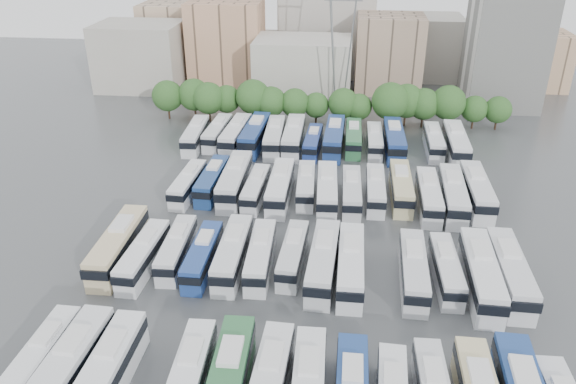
# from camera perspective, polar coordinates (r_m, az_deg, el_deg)

# --- Properties ---
(ground) EXTENTS (220.00, 220.00, 0.00)m
(ground) POSITION_cam_1_polar(r_m,az_deg,el_deg) (67.64, 2.27, -5.38)
(ground) COLOR #424447
(ground) RESTS_ON ground
(tree_line) EXTENTS (66.01, 8.11, 8.54)m
(tree_line) POSITION_cam_1_polar(r_m,az_deg,el_deg) (104.16, 3.61, 9.20)
(tree_line) COLOR black
(tree_line) RESTS_ON ground
(city_buildings) EXTENTS (102.00, 35.00, 20.00)m
(city_buildings) POSITION_cam_1_polar(r_m,az_deg,el_deg) (132.43, 1.37, 14.62)
(city_buildings) COLOR #9E998E
(city_buildings) RESTS_ON ground
(apartment_tower) EXTENTS (14.00, 14.00, 26.00)m
(apartment_tower) POSITION_cam_1_polar(r_m,az_deg,el_deg) (121.24, 21.34, 14.19)
(apartment_tower) COLOR silver
(apartment_tower) RESTS_ON ground
(electricity_pylon) EXTENTS (9.00, 6.91, 33.83)m
(electricity_pylon) POSITION_cam_1_polar(r_m,az_deg,el_deg) (108.48, 5.60, 17.56)
(electricity_pylon) COLOR slate
(electricity_pylon) RESTS_ON ground
(bus_r0_s0) EXTENTS (2.68, 11.32, 3.54)m
(bus_r0_s0) POSITION_cam_1_polar(r_m,az_deg,el_deg) (54.20, -23.80, -15.29)
(bus_r0_s0) COLOR white
(bus_r0_s0) RESTS_ON ground
(bus_r0_s1) EXTENTS (3.34, 13.25, 4.13)m
(bus_r0_s1) POSITION_cam_1_polar(r_m,az_deg,el_deg) (51.90, -21.51, -16.51)
(bus_r0_s1) COLOR silver
(bus_r0_s1) RESTS_ON ground
(bus_r0_s2) EXTENTS (2.83, 12.64, 3.96)m
(bus_r0_s2) POSITION_cam_1_polar(r_m,az_deg,el_deg) (50.70, -17.93, -17.15)
(bus_r0_s2) COLOR white
(bus_r0_s2) RESTS_ON ground
(bus_r0_s4) EXTENTS (2.97, 11.79, 3.67)m
(bus_r0_s4) POSITION_cam_1_polar(r_m,az_deg,el_deg) (48.91, -10.03, -18.21)
(bus_r0_s4) COLOR white
(bus_r0_s4) RESTS_ON ground
(bus_r0_s5) EXTENTS (3.18, 12.97, 4.05)m
(bus_r0_s5) POSITION_cam_1_polar(r_m,az_deg,el_deg) (47.98, -6.09, -18.66)
(bus_r0_s5) COLOR #2C663A
(bus_r0_s5) RESTS_ON ground
(bus_r0_s6) EXTENTS (3.05, 12.08, 3.76)m
(bus_r0_s6) POSITION_cam_1_polar(r_m,az_deg,el_deg) (47.79, -1.94, -18.95)
(bus_r0_s6) COLOR silver
(bus_r0_s6) RESTS_ON ground
(bus_r1_s0) EXTENTS (3.12, 13.38, 4.18)m
(bus_r1_s0) POSITION_cam_1_polar(r_m,az_deg,el_deg) (66.54, -16.84, -5.18)
(bus_r1_s0) COLOR beige
(bus_r1_s0) RESTS_ON ground
(bus_r1_s1) EXTENTS (2.89, 11.48, 3.58)m
(bus_r1_s1) POSITION_cam_1_polar(r_m,az_deg,el_deg) (64.56, -14.48, -6.22)
(bus_r1_s1) COLOR white
(bus_r1_s1) RESTS_ON ground
(bus_r1_s2) EXTENTS (2.77, 11.04, 3.44)m
(bus_r1_s2) POSITION_cam_1_polar(r_m,az_deg,el_deg) (65.04, -11.24, -5.63)
(bus_r1_s2) COLOR silver
(bus_r1_s2) RESTS_ON ground
(bus_r1_s3) EXTENTS (2.43, 10.98, 3.44)m
(bus_r1_s3) POSITION_cam_1_polar(r_m,az_deg,el_deg) (63.30, -8.66, -6.38)
(bus_r1_s3) COLOR navy
(bus_r1_s3) RESTS_ON ground
(bus_r1_s4) EXTENTS (2.76, 12.29, 3.85)m
(bus_r1_s4) POSITION_cam_1_polar(r_m,az_deg,el_deg) (62.97, -5.65, -6.16)
(bus_r1_s4) COLOR silver
(bus_r1_s4) RESTS_ON ground
(bus_r1_s5) EXTENTS (2.89, 11.54, 3.60)m
(bus_r1_s5) POSITION_cam_1_polar(r_m,az_deg,el_deg) (62.54, -2.82, -6.45)
(bus_r1_s5) COLOR silver
(bus_r1_s5) RESTS_ON ground
(bus_r1_s6) EXTENTS (2.84, 10.92, 3.40)m
(bus_r1_s6) POSITION_cam_1_polar(r_m,az_deg,el_deg) (62.89, 0.50, -6.31)
(bus_r1_s6) COLOR silver
(bus_r1_s6) RESTS_ON ground
(bus_r1_s7) EXTENTS (3.36, 12.93, 4.02)m
(bus_r1_s7) POSITION_cam_1_polar(r_m,az_deg,el_deg) (61.29, 3.58, -7.00)
(bus_r1_s7) COLOR silver
(bus_r1_s7) RESTS_ON ground
(bus_r1_s8) EXTENTS (2.85, 12.71, 3.98)m
(bus_r1_s8) POSITION_cam_1_polar(r_m,az_deg,el_deg) (61.01, 6.39, -7.34)
(bus_r1_s8) COLOR silver
(bus_r1_s8) RESTS_ON ground
(bus_r1_s10) EXTENTS (3.01, 12.17, 3.79)m
(bus_r1_s10) POSITION_cam_1_polar(r_m,az_deg,el_deg) (61.49, 12.63, -7.70)
(bus_r1_s10) COLOR silver
(bus_r1_s10) RESTS_ON ground
(bus_r1_s11) EXTENTS (2.61, 11.01, 3.44)m
(bus_r1_s11) POSITION_cam_1_polar(r_m,az_deg,el_deg) (62.72, 15.77, -7.55)
(bus_r1_s11) COLOR silver
(bus_r1_s11) RESTS_ON ground
(bus_r1_s12) EXTENTS (3.33, 13.55, 4.23)m
(bus_r1_s12) POSITION_cam_1_polar(r_m,az_deg,el_deg) (62.39, 19.02, -7.85)
(bus_r1_s12) COLOR silver
(bus_r1_s12) RESTS_ON ground
(bus_r1_s13) EXTENTS (3.03, 13.17, 4.12)m
(bus_r1_s13) POSITION_cam_1_polar(r_m,az_deg,el_deg) (63.82, 21.59, -7.55)
(bus_r1_s13) COLOR silver
(bus_r1_s13) RESTS_ON ground
(bus_r2_s1) EXTENTS (2.92, 11.11, 3.46)m
(bus_r2_s1) POSITION_cam_1_polar(r_m,az_deg,el_deg) (79.60, -10.13, 0.86)
(bus_r2_s1) COLOR white
(bus_r2_s1) RESTS_ON ground
(bus_r2_s2) EXTENTS (2.87, 11.72, 3.66)m
(bus_r2_s2) POSITION_cam_1_polar(r_m,az_deg,el_deg) (79.88, -7.67, 1.22)
(bus_r2_s2) COLOR navy
(bus_r2_s2) RESTS_ON ground
(bus_r2_s3) EXTENTS (3.09, 13.67, 4.28)m
(bus_r2_s3) POSITION_cam_1_polar(r_m,az_deg,el_deg) (78.81, -5.43, 1.23)
(bus_r2_s3) COLOR silver
(bus_r2_s3) RESTS_ON ground
(bus_r2_s4) EXTENTS (2.75, 10.86, 3.38)m
(bus_r2_s4) POSITION_cam_1_polar(r_m,az_deg,el_deg) (77.26, -3.29, 0.39)
(bus_r2_s4) COLOR silver
(bus_r2_s4) RESTS_ON ground
(bus_r2_s5) EXTENTS (2.81, 12.76, 4.00)m
(bus_r2_s5) POSITION_cam_1_polar(r_m,az_deg,el_deg) (76.90, -0.81, 0.55)
(bus_r2_s5) COLOR white
(bus_r2_s5) RESTS_ON ground
(bus_r2_s6) EXTENTS (2.93, 11.14, 3.46)m
(bus_r2_s6) POSITION_cam_1_polar(r_m,az_deg,el_deg) (78.02, 1.84, 0.73)
(bus_r2_s6) COLOR silver
(bus_r2_s6) RESTS_ON ground
(bus_r2_s7) EXTENTS (3.27, 12.64, 3.93)m
(bus_r2_s7) POSITION_cam_1_polar(r_m,az_deg,el_deg) (76.35, 3.99, 0.25)
(bus_r2_s7) COLOR silver
(bus_r2_s7) RESTS_ON ground
(bus_r2_s8) EXTENTS (2.76, 11.64, 3.64)m
(bus_r2_s8) POSITION_cam_1_polar(r_m,az_deg,el_deg) (76.33, 6.47, 0.01)
(bus_r2_s8) COLOR silver
(bus_r2_s8) RESTS_ON ground
(bus_r2_s9) EXTENTS (2.53, 11.34, 3.55)m
(bus_r2_s9) POSITION_cam_1_polar(r_m,az_deg,el_deg) (77.58, 8.88, 0.28)
(bus_r2_s9) COLOR silver
(bus_r2_s9) RESTS_ON ground
(bus_r2_s10) EXTENTS (2.72, 12.34, 3.87)m
(bus_r2_s10) POSITION_cam_1_polar(r_m,az_deg,el_deg) (78.52, 11.42, 0.52)
(bus_r2_s10) COLOR #C5BA87
(bus_r2_s10) RESTS_ON ground
(bus_r2_s11) EXTENTS (2.88, 12.28, 3.84)m
(bus_r2_s11) POSITION_cam_1_polar(r_m,az_deg,el_deg) (76.99, 14.11, -0.36)
(bus_r2_s11) COLOR silver
(bus_r2_s11) RESTS_ON ground
(bus_r2_s12) EXTENTS (3.49, 13.35, 4.15)m
(bus_r2_s12) POSITION_cam_1_polar(r_m,az_deg,el_deg) (77.79, 16.42, -0.24)
(bus_r2_s12) COLOR silver
(bus_r2_s12) RESTS_ON ground
(bus_r2_s13) EXTENTS (3.00, 13.22, 4.14)m
(bus_r2_s13) POSITION_cam_1_polar(r_m,az_deg,el_deg) (79.82, 18.62, 0.14)
(bus_r2_s13) COLOR silver
(bus_r2_s13) RESTS_ON ground
(bus_r3_s0) EXTENTS (3.28, 12.32, 3.83)m
(bus_r3_s0) POSITION_cam_1_polar(r_m,az_deg,el_deg) (96.28, -9.37, 5.74)
(bus_r3_s0) COLOR silver
(bus_r3_s0) RESTS_ON ground
(bus_r3_s1) EXTENTS (3.07, 11.91, 3.71)m
(bus_r3_s1) POSITION_cam_1_polar(r_m,az_deg,el_deg) (97.03, -7.17, 6.02)
(bus_r3_s1) COLOR silver
(bus_r3_s1) RESTS_ON ground
(bus_r3_s2) EXTENTS (3.50, 13.12, 4.08)m
(bus_r3_s2) POSITION_cam_1_polar(r_m,az_deg,el_deg) (95.34, -5.33, 5.85)
(bus_r3_s2) COLOR silver
(bus_r3_s2) RESTS_ON ground
(bus_r3_s3) EXTENTS (3.61, 13.81, 4.30)m
(bus_r3_s3) POSITION_cam_1_polar(r_m,az_deg,el_deg) (94.88, -3.38, 5.88)
(bus_r3_s3) COLOR navy
(bus_r3_s3) RESTS_ON ground
(bus_r3_s4) EXTENTS (3.34, 13.00, 4.05)m
(bus_r3_s4) POSITION_cam_1_polar(r_m,az_deg,el_deg) (94.05, -1.38, 5.65)
(bus_r3_s4) COLOR silver
(bus_r3_s4) RESTS_ON ground
(bus_r3_s5) EXTENTS (3.06, 13.57, 4.25)m
(bus_r3_s5) POSITION_cam_1_polar(r_m,az_deg,el_deg) (93.83, 0.57, 5.67)
(bus_r3_s5) COLOR silver
(bus_r3_s5) RESTS_ON ground
(bus_r3_s6) EXTENTS (2.78, 10.87, 3.39)m
(bus_r3_s6) POSITION_cam_1_polar(r_m,az_deg,el_deg) (92.78, 2.55, 5.11)
(bus_r3_s6) COLOR navy
(bus_r3_s6) RESTS_ON ground
(bus_r3_s7) EXTENTS (3.31, 13.67, 4.27)m
(bus_r3_s7) POSITION_cam_1_polar(r_m,az_deg,el_deg) (93.77, 4.71, 5.57)
(bus_r3_s7) COLOR navy
(bus_r3_s7) RESTS_ON ground
(bus_r3_s8) EXTENTS (2.60, 11.83, 3.71)m
(bus_r3_s8) POSITION_cam_1_polar(r_m,az_deg,el_deg) (94.71, 6.67, 5.52)
(bus_r3_s8) COLOR #2F6E41
(bus_r3_s8) RESTS_ON ground
(bus_r3_s9) EXTENTS (2.49, 11.17, 3.50)m
(bus_r3_s9) POSITION_cam_1_polar(r_m,az_deg,el_deg) (94.18, 8.79, 5.19)
(bus_r3_s9) COLOR silver
(bus_r3_s9) RESTS_ON ground
(bus_r3_s10) EXTENTS (3.13, 13.57, 4.25)m
(bus_r3_s10) POSITION_cam_1_polar(r_m,az_deg,el_deg) (94.05, 10.74, 5.23)
(bus_r3_s10) COLOR navy
(bus_r3_s10) RESTS_ON ground
(bus_r3_s12) EXTENTS (2.73, 11.68, 3.65)m
(bus_r3_s12) POSITION_cam_1_polar(r_m,az_deg,el_deg) (95.64, 14.58, 5.01)
(bus_r3_s12) COLOR silver
(bus_r3_s12) RESTS_ON ground
(bus_r3_s13) EXTENTS (3.29, 13.63, 4.26)m
(bus_r3_s13) POSITION_cam_1_polar(r_m,az_deg,el_deg) (95.02, 16.70, 4.78)
(bus_r3_s13) COLOR white
(bus_r3_s13) RESTS_ON ground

